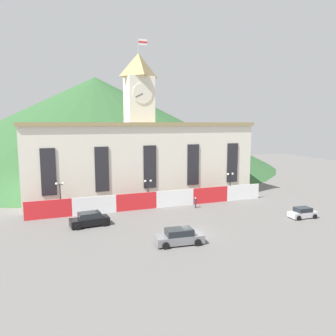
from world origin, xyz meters
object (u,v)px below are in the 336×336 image
(street_lamp_far_right, at_px, (60,191))
(car_gray_pickup, at_px, (179,237))
(street_lamp_left, at_px, (230,180))
(car_silver_hatch, at_px, (303,213))
(street_lamp_far_left, at_px, (148,187))
(pedestrian, at_px, (195,202))
(car_black_suv, at_px, (89,220))

(street_lamp_far_right, xyz_separation_m, car_gray_pickup, (11.49, -16.72, -2.69))
(street_lamp_left, relative_size, car_silver_hatch, 1.15)
(street_lamp_far_left, relative_size, car_gray_pickup, 0.79)
(car_gray_pickup, height_order, pedestrian, car_gray_pickup)
(street_lamp_far_left, bearing_deg, pedestrian, -26.85)
(street_lamp_left, xyz_separation_m, pedestrian, (-8.29, -3.38, -2.45))
(street_lamp_far_left, relative_size, street_lamp_left, 0.94)
(car_black_suv, bearing_deg, street_lamp_far_right, 110.14)
(street_lamp_far_left, distance_m, car_silver_hatch, 23.02)
(car_black_suv, relative_size, pedestrian, 3.00)
(street_lamp_far_left, relative_size, car_silver_hatch, 1.08)
(car_gray_pickup, bearing_deg, street_lamp_far_left, -90.44)
(car_gray_pickup, xyz_separation_m, pedestrian, (8.39, 13.34, 0.11))
(car_gray_pickup, relative_size, pedestrian, 3.24)
(street_lamp_far_left, xyz_separation_m, car_gray_pickup, (-1.71, -16.72, -2.39))
(street_lamp_far_right, distance_m, street_lamp_far_left, 13.20)
(street_lamp_far_left, height_order, pedestrian, street_lamp_far_left)
(street_lamp_far_right, height_order, pedestrian, street_lamp_far_right)
(car_silver_hatch, bearing_deg, car_black_suv, -10.29)
(car_black_suv, height_order, car_silver_hatch, car_black_suv)
(street_lamp_far_right, distance_m, car_black_suv, 7.86)
(car_silver_hatch, bearing_deg, car_gray_pickup, 12.20)
(street_lamp_left, bearing_deg, car_black_suv, -165.05)
(street_lamp_far_right, bearing_deg, car_silver_hatch, -23.39)
(car_black_suv, bearing_deg, pedestrian, 5.94)
(street_lamp_far_left, relative_size, car_black_suv, 0.85)
(street_lamp_far_left, height_order, car_silver_hatch, street_lamp_far_left)
(car_gray_pickup, bearing_deg, street_lamp_left, -129.52)
(street_lamp_far_left, bearing_deg, car_silver_hatch, -36.63)
(car_silver_hatch, distance_m, pedestrian, 15.56)
(street_lamp_far_right, height_order, street_lamp_left, street_lamp_far_right)
(street_lamp_far_left, bearing_deg, car_black_suv, -146.36)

